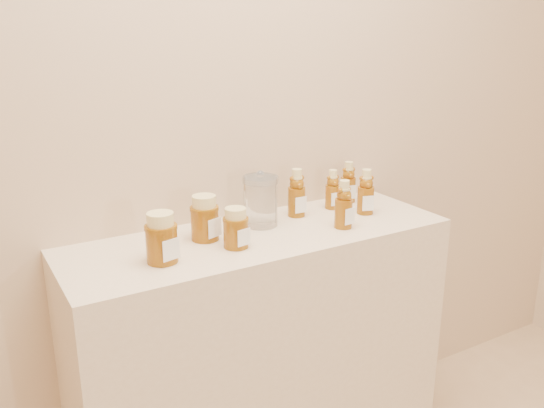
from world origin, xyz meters
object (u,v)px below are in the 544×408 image
display_table (261,363)px  bear_bottle_back_left (297,190)px  glass_canister (261,199)px  bear_bottle_front_left (344,201)px  honey_jar_left (161,238)px

display_table → bear_bottle_back_left: 0.58m
display_table → glass_canister: 0.54m
bear_bottle_front_left → honey_jar_left: (-0.58, 0.03, -0.02)m
bear_bottle_front_left → display_table: bearing=155.1°
honey_jar_left → display_table: bearing=-5.2°
glass_canister → bear_bottle_back_left: bearing=8.0°
bear_bottle_front_left → glass_canister: size_ratio=1.00×
display_table → bear_bottle_back_left: size_ratio=6.65×
bear_bottle_back_left → honey_jar_left: 0.54m
bear_bottle_back_left → glass_canister: bear_bottle_back_left is taller
bear_bottle_back_left → honey_jar_left: bearing=-160.6°
display_table → bear_bottle_front_left: 0.60m
honey_jar_left → bear_bottle_front_left: bearing=-16.8°
bear_bottle_front_left → bear_bottle_back_left: bearing=103.2°
bear_bottle_back_left → honey_jar_left: bear_bottle_back_left is taller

